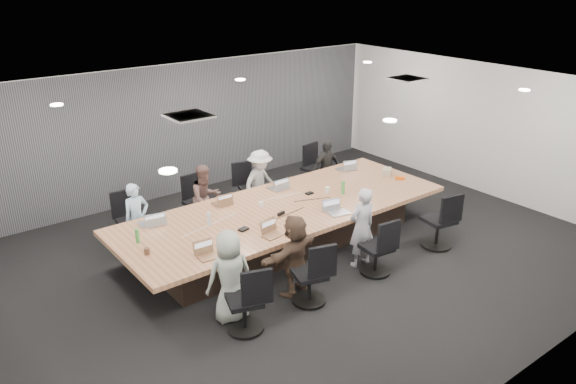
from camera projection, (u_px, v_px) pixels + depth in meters
floor at (302, 255)px, 9.73m from camera, size 10.00×8.00×0.00m
ceiling at (304, 95)px, 8.68m from camera, size 10.00×8.00×0.00m
wall_back at (187, 128)px, 12.15m from camera, size 10.00×0.00×2.80m
wall_front at (528, 280)px, 6.27m from camera, size 10.00×0.00×2.80m
wall_right at (484, 129)px, 12.04m from camera, size 0.00×8.00×2.80m
curtain at (188, 129)px, 12.09m from camera, size 9.80×0.04×2.80m
conference_table at (285, 224)px, 9.95m from camera, size 6.00×2.20×0.74m
chair_0 at (130, 225)px, 9.99m from camera, size 0.55×0.55×0.74m
chair_1 at (197, 207)px, 10.75m from camera, size 0.52×0.52×0.74m
chair_2 at (251, 192)px, 11.45m from camera, size 0.64×0.64×0.75m
chair_3 at (315, 172)px, 12.41m from camera, size 0.64×0.64×0.84m
chair_4 at (244, 305)px, 7.58m from camera, size 0.68×0.68×0.80m
chair_5 at (309, 279)px, 8.23m from camera, size 0.67×0.67×0.79m
chair_6 at (376, 252)px, 9.02m from camera, size 0.58×0.58×0.77m
chair_7 at (438, 224)px, 9.88m from camera, size 0.67×0.67×0.86m
person_0 at (137, 218)px, 9.63m from camera, size 0.48×0.34×1.26m
laptop_0 at (150, 223)px, 9.18m from camera, size 0.39×0.30×0.02m
person_1 at (206, 199)px, 10.39m from camera, size 0.67×0.54×1.31m
laptop_1 at (221, 203)px, 9.95m from camera, size 0.30×0.21×0.02m
person_2 at (260, 183)px, 11.08m from camera, size 0.97×0.70×1.35m
laptop_2 at (277, 188)px, 10.65m from camera, size 0.34×0.24×0.02m
person_3 at (326, 168)px, 12.08m from camera, size 0.72×0.31×1.22m
laptop_3 at (344, 169)px, 11.62m from camera, size 0.36×0.29×0.02m
person_4 at (230, 276)px, 7.73m from camera, size 0.73×0.54×1.36m
laptop_4 at (209, 257)px, 8.11m from camera, size 0.32×0.23×0.02m
person_5 at (295, 255)px, 8.39m from camera, size 1.25×0.65×1.28m
laptop_5 at (273, 235)px, 8.76m from camera, size 0.35×0.27×0.02m
person_6 at (362, 227)px, 9.17m from camera, size 0.53×0.37×1.38m
laptop_6 at (339, 213)px, 9.55m from camera, size 0.40×0.31×0.02m
bottle_green_left at (137, 236)px, 8.51m from camera, size 0.07×0.07×0.22m
bottle_green_right at (343, 188)px, 10.33m from camera, size 0.08×0.08×0.25m
bottle_clear at (209, 219)px, 9.10m from camera, size 0.08×0.08×0.22m
cup_white_far at (261, 204)px, 9.80m from camera, size 0.08×0.08×0.09m
cup_white_near at (327, 190)px, 10.42m from camera, size 0.11×0.11×0.11m
mug_brown at (147, 251)px, 8.19m from camera, size 0.08×0.08×0.10m
mic_left at (244, 229)px, 8.95m from camera, size 0.18×0.14×0.03m
mic_right at (309, 193)px, 10.37m from camera, size 0.14×0.10×0.03m
stapler at (281, 214)px, 9.48m from camera, size 0.16×0.07×0.06m
canvas_bag at (387, 172)px, 11.30m from camera, size 0.29×0.27×0.13m
snack_packet at (400, 178)px, 11.10m from camera, size 0.21×0.22×0.04m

